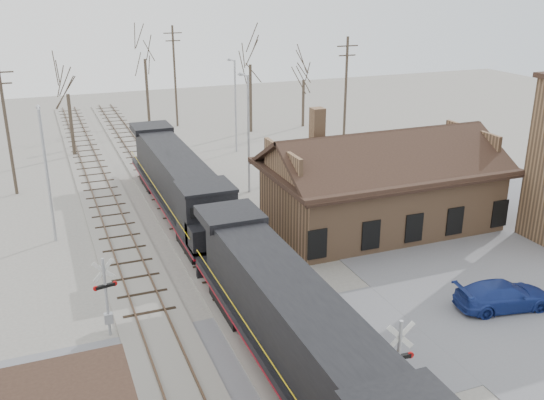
# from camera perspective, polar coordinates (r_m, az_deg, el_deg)

# --- Properties ---
(ground) EXTENTS (140.00, 140.00, 0.00)m
(ground) POSITION_cam_1_polar(r_m,az_deg,el_deg) (26.95, 0.87, -14.99)
(ground) COLOR gray
(ground) RESTS_ON ground
(road) EXTENTS (60.00, 9.00, 0.03)m
(road) POSITION_cam_1_polar(r_m,az_deg,el_deg) (26.95, 0.87, -14.97)
(road) COLOR slate
(road) RESTS_ON ground
(parking_lot) EXTENTS (22.00, 26.00, 0.03)m
(parking_lot) POSITION_cam_1_polar(r_m,az_deg,el_deg) (39.17, 23.66, -4.98)
(parking_lot) COLOR slate
(parking_lot) RESTS_ON ground
(track_main) EXTENTS (3.40, 90.00, 0.24)m
(track_main) POSITION_cam_1_polar(r_m,az_deg,el_deg) (39.50, -7.47, -3.08)
(track_main) COLOR gray
(track_main) RESTS_ON ground
(track_siding) EXTENTS (3.40, 90.00, 0.24)m
(track_siding) POSITION_cam_1_polar(r_m,az_deg,el_deg) (38.79, -13.93, -3.98)
(track_siding) COLOR gray
(track_siding) RESTS_ON ground
(depot) EXTENTS (15.20, 9.31, 7.90)m
(depot) POSITION_cam_1_polar(r_m,az_deg,el_deg) (40.47, 10.14, 0.90)
(depot) COLOR #8E6849
(depot) RESTS_ON ground
(locomotive_lead) EXTENTS (3.03, 20.28, 4.50)m
(locomotive_lead) POSITION_cam_1_polar(r_m,az_deg,el_deg) (23.84, 3.12, -13.35)
(locomotive_lead) COLOR black
(locomotive_lead) RESTS_ON ground
(locomotive_trailing) EXTENTS (3.03, 20.28, 4.26)m
(locomotive_trailing) POSITION_cam_1_polar(r_m,az_deg,el_deg) (41.61, -8.72, 1.46)
(locomotive_trailing) COLOR black
(locomotive_trailing) RESTS_ON ground
(crossbuck_near) EXTENTS (1.23, 0.32, 4.30)m
(crossbuck_near) POSITION_cam_1_polar(r_m,az_deg,el_deg) (23.21, 11.67, -15.92)
(crossbuck_near) COLOR #A5A8AD
(crossbuck_near) RESTS_ON ground
(crossbuck_far) EXTENTS (1.11, 0.32, 3.91)m
(crossbuck_far) POSITION_cam_1_polar(r_m,az_deg,el_deg) (28.75, -15.30, -9.04)
(crossbuck_far) COLOR #A5A8AD
(crossbuck_far) RESTS_ON ground
(parked_car) EXTENTS (5.15, 2.77, 1.42)m
(parked_car) POSITION_cam_1_polar(r_m,az_deg,el_deg) (32.55, 20.93, -8.37)
(parked_car) COLOR navy
(parked_car) RESTS_ON ground
(streetlight_a) EXTENTS (0.25, 2.04, 8.35)m
(streetlight_a) POSITION_cam_1_polar(r_m,az_deg,el_deg) (39.16, -20.47, 2.81)
(streetlight_a) COLOR #A5A8AD
(streetlight_a) RESTS_ON ground
(streetlight_b) EXTENTS (0.25, 2.04, 8.96)m
(streetlight_b) POSITION_cam_1_polar(r_m,az_deg,el_deg) (45.58, -2.29, 6.79)
(streetlight_b) COLOR #A5A8AD
(streetlight_b) RESTS_ON ground
(streetlight_c) EXTENTS (0.25, 2.04, 8.59)m
(streetlight_c) POSITION_cam_1_polar(r_m,az_deg,el_deg) (57.13, -3.51, 9.29)
(streetlight_c) COLOR #A5A8AD
(streetlight_c) RESTS_ON ground
(utility_pole_a) EXTENTS (2.00, 0.24, 10.01)m
(utility_pole_a) POSITION_cam_1_polar(r_m,az_deg,el_deg) (49.05, -23.68, 6.32)
(utility_pole_a) COLOR #382D23
(utility_pole_a) RESTS_ON ground
(utility_pole_b) EXTENTS (2.00, 0.24, 10.89)m
(utility_pole_b) POSITION_cam_1_polar(r_m,az_deg,el_deg) (68.12, -9.13, 11.55)
(utility_pole_b) COLOR #382D23
(utility_pole_b) RESTS_ON ground
(utility_pole_c) EXTENTS (2.00, 0.24, 10.86)m
(utility_pole_c) POSITION_cam_1_polar(r_m,az_deg,el_deg) (54.96, 6.92, 9.64)
(utility_pole_c) COLOR #382D23
(utility_pole_c) RESTS_ON ground
(tree_b) EXTENTS (3.83, 3.83, 9.38)m
(tree_b) POSITION_cam_1_polar(r_m,az_deg,el_deg) (58.19, -18.77, 10.32)
(tree_b) COLOR #382D23
(tree_b) RESTS_ON ground
(tree_c) EXTENTS (4.74, 4.74, 11.60)m
(tree_c) POSITION_cam_1_polar(r_m,az_deg,el_deg) (70.63, -11.94, 13.80)
(tree_c) COLOR #382D23
(tree_c) RESTS_ON ground
(tree_d) EXTENTS (4.76, 4.76, 11.66)m
(tree_d) POSITION_cam_1_polar(r_m,az_deg,el_deg) (64.36, -2.07, 13.66)
(tree_d) COLOR #382D23
(tree_d) RESTS_ON ground
(tree_e) EXTENTS (3.44, 3.44, 8.42)m
(tree_e) POSITION_cam_1_polar(r_m,az_deg,el_deg) (67.25, 3.01, 11.93)
(tree_e) COLOR #382D23
(tree_e) RESTS_ON ground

